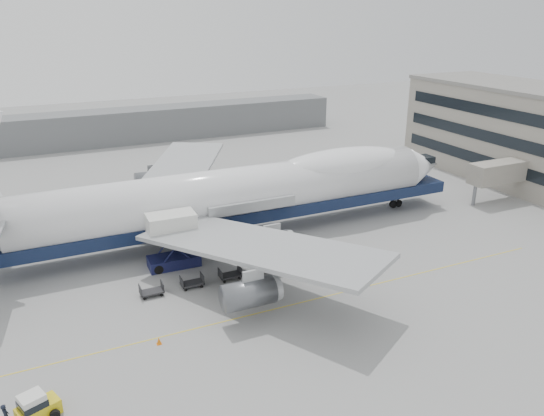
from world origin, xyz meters
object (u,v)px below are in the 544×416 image
airliner (239,193)px  catering_truck (172,237)px  baggage_tug (36,407)px  ground_worker (6,416)px

airliner → catering_truck: airliner is taller
airliner → baggage_tug: 34.85m
airliner → catering_truck: bearing=-153.3°
catering_truck → ground_worker: size_ratio=3.19×
catering_truck → airliner: bearing=28.2°
baggage_tug → ground_worker: size_ratio=1.61×
airliner → catering_truck: (-9.83, -4.94, -2.16)m
catering_truck → ground_worker: 25.71m
catering_truck → ground_worker: catering_truck is taller
ground_worker → catering_truck: bearing=-51.9°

